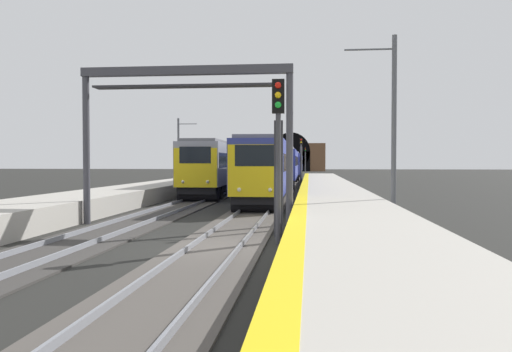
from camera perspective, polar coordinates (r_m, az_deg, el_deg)
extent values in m
plane|color=black|center=(15.26, -4.34, -8.14)|extent=(320.00, 320.00, 0.00)
cube|color=#ADA89E|center=(15.00, 11.17, -6.48)|extent=(112.00, 3.86, 0.96)
cube|color=yellow|center=(14.88, 4.70, -4.65)|extent=(112.00, 0.50, 0.01)
cube|color=#4C4742|center=(15.25, -4.34, -8.03)|extent=(160.00, 2.76, 0.06)
cube|color=gray|center=(15.38, -7.00, -7.56)|extent=(160.00, 0.07, 0.15)
cube|color=gray|center=(15.12, -1.64, -7.70)|extent=(160.00, 0.07, 0.15)
cube|color=#383533|center=(16.68, -20.09, -7.29)|extent=(160.00, 2.98, 0.06)
cube|color=gray|center=(16.98, -22.28, -6.79)|extent=(160.00, 0.07, 0.15)
cube|color=gray|center=(16.36, -17.82, -7.07)|extent=(160.00, 0.07, 0.15)
cube|color=navy|center=(34.67, 1.53, 1.16)|extent=(20.63, 2.92, 2.84)
cube|color=black|center=(34.67, 1.53, 1.54)|extent=(19.80, 2.94, 0.90)
cube|color=slate|center=(34.69, 1.53, 3.67)|extent=(20.01, 2.50, 0.20)
cube|color=black|center=(34.72, 1.52, -1.46)|extent=(20.21, 2.58, 0.47)
cylinder|color=black|center=(25.42, 0.07, -3.26)|extent=(0.86, 2.51, 0.84)
cylinder|color=black|center=(27.21, 0.43, -2.94)|extent=(0.86, 2.51, 0.84)
cylinder|color=black|center=(42.28, 2.23, -1.32)|extent=(0.86, 2.51, 0.84)
cylinder|color=black|center=(44.07, 2.36, -1.20)|extent=(0.86, 2.51, 0.84)
cube|color=yellow|center=(24.37, -0.14, 0.60)|extent=(0.14, 2.61, 2.52)
cube|color=black|center=(24.31, -0.16, 2.31)|extent=(0.06, 1.91, 1.02)
sphere|color=#F2EACC|center=(24.28, 1.60, -1.55)|extent=(0.20, 0.20, 0.20)
sphere|color=#F2EACC|center=(24.42, -1.91, -1.54)|extent=(0.20, 0.20, 0.20)
cube|color=navy|center=(55.75, 3.22, 1.33)|extent=(20.63, 2.92, 2.84)
cube|color=black|center=(55.75, 3.22, 1.69)|extent=(19.80, 2.94, 0.92)
cube|color=slate|center=(55.76, 3.22, 2.89)|extent=(20.01, 2.50, 0.20)
cube|color=black|center=(55.78, 3.22, -0.30)|extent=(20.21, 2.58, 0.47)
cylinder|color=black|center=(46.72, 2.78, -1.04)|extent=(0.86, 2.51, 0.84)
cylinder|color=black|center=(48.52, 2.88, -0.94)|extent=(0.86, 2.51, 0.84)
cylinder|color=black|center=(63.06, 3.48, -0.35)|extent=(0.86, 2.51, 0.84)
cylinder|color=black|center=(64.86, 3.53, -0.30)|extent=(0.86, 2.51, 0.84)
cube|color=navy|center=(76.85, 3.98, 1.41)|extent=(20.63, 2.92, 2.84)
cube|color=black|center=(76.85, 3.98, 1.79)|extent=(19.80, 2.94, 0.80)
cube|color=slate|center=(76.86, 3.99, 2.54)|extent=(20.01, 2.50, 0.20)
cube|color=black|center=(76.87, 3.98, 0.22)|extent=(20.21, 2.58, 0.47)
cylinder|color=black|center=(67.66, 3.78, -0.22)|extent=(0.86, 2.51, 0.84)
cylinder|color=black|center=(69.46, 3.82, -0.17)|extent=(0.86, 2.51, 0.84)
cylinder|color=black|center=(84.30, 4.11, 0.14)|extent=(0.86, 2.51, 0.84)
cylinder|color=black|center=(86.10, 4.14, 0.17)|extent=(0.86, 2.51, 0.84)
cube|color=navy|center=(97.96, 4.42, 1.45)|extent=(20.63, 2.92, 2.84)
cube|color=black|center=(97.96, 4.42, 1.59)|extent=(19.80, 2.94, 0.80)
cube|color=slate|center=(97.97, 4.42, 2.34)|extent=(20.01, 2.50, 0.20)
cube|color=black|center=(97.98, 4.42, 0.52)|extent=(20.21, 2.58, 0.47)
cylinder|color=black|center=(88.80, 4.31, 0.22)|extent=(0.86, 2.51, 0.84)
cylinder|color=black|center=(90.60, 4.33, 0.25)|extent=(0.86, 2.51, 0.84)
cylinder|color=black|center=(105.37, 4.49, 0.44)|extent=(0.86, 2.51, 0.84)
cylinder|color=black|center=(107.17, 4.51, 0.46)|extent=(0.86, 2.51, 0.84)
cube|color=gray|center=(40.67, -4.29, 1.39)|extent=(18.42, 3.32, 2.86)
cube|color=black|center=(40.67, -4.29, 1.74)|extent=(17.69, 3.33, 0.97)
cube|color=slate|center=(40.69, -4.30, 3.54)|extent=(17.86, 2.89, 0.20)
cube|color=black|center=(40.71, -4.29, -0.89)|extent=(18.04, 2.98, 0.52)
cylinder|color=black|center=(32.59, -6.48, -2.11)|extent=(1.02, 2.61, 0.94)
cylinder|color=black|center=(34.35, -5.92, -1.92)|extent=(1.02, 2.61, 0.94)
cylinder|color=black|center=(47.12, -3.10, -0.95)|extent=(1.02, 2.61, 0.94)
cylinder|color=black|center=(48.90, -2.83, -0.86)|extent=(1.02, 2.61, 0.94)
cube|color=yellow|center=(31.59, -6.82, 0.93)|extent=(0.20, 2.70, 2.43)
cube|color=black|center=(31.54, -6.84, 2.35)|extent=(0.10, 1.97, 1.03)
sphere|color=#F2EACC|center=(31.41, -5.45, -0.65)|extent=(0.20, 0.20, 0.20)
sphere|color=#F2EACC|center=(31.72, -8.20, -0.64)|extent=(0.20, 0.20, 0.20)
cube|color=gray|center=(59.46, -1.02, 1.46)|extent=(18.42, 3.32, 2.86)
cube|color=black|center=(59.46, -1.02, 1.92)|extent=(17.69, 3.33, 0.95)
cube|color=slate|center=(59.47, -1.02, 2.94)|extent=(17.86, 2.89, 0.20)
cube|color=black|center=(59.48, -1.02, -0.10)|extent=(18.04, 2.98, 0.52)
cylinder|color=black|center=(51.57, -1.85, -0.73)|extent=(1.02, 2.61, 0.94)
cylinder|color=black|center=(53.35, -1.64, -0.65)|extent=(1.02, 2.61, 0.94)
cylinder|color=black|center=(65.64, -0.51, -0.23)|extent=(1.02, 2.61, 0.94)
cylinder|color=black|center=(67.43, -0.38, -0.18)|extent=(1.02, 2.61, 0.94)
cube|color=gray|center=(78.35, 0.68, 1.50)|extent=(18.42, 3.32, 2.86)
cube|color=black|center=(78.35, 0.68, 1.87)|extent=(17.69, 3.33, 0.99)
cube|color=slate|center=(78.36, 0.68, 2.62)|extent=(17.86, 2.89, 0.20)
cube|color=black|center=(78.37, 0.68, 0.32)|extent=(18.04, 2.98, 0.52)
cylinder|color=black|center=(70.27, 0.25, -0.10)|extent=(1.02, 2.61, 0.94)
cylinder|color=black|center=(72.07, 0.35, -0.06)|extent=(1.02, 2.61, 0.94)
cylinder|color=black|center=(84.68, 0.96, 0.19)|extent=(1.02, 2.61, 0.94)
cylinder|color=black|center=(86.48, 1.03, 0.22)|extent=(1.02, 2.61, 0.94)
cube|color=black|center=(59.49, -1.02, 3.47)|extent=(1.35, 1.72, 0.90)
cylinder|color=#38383D|center=(15.80, 2.50, -0.36)|extent=(0.16, 0.16, 4.08)
cube|color=black|center=(15.92, 2.51, 8.91)|extent=(0.20, 0.38, 1.05)
cube|color=#38383D|center=(15.94, 2.53, -0.34)|extent=(0.04, 0.28, 3.67)
sphere|color=red|center=(15.83, 2.48, 10.13)|extent=(0.20, 0.20, 0.20)
sphere|color=yellow|center=(15.79, 2.48, 9.06)|extent=(0.20, 0.20, 0.20)
sphere|color=green|center=(15.76, 2.48, 7.97)|extent=(0.20, 0.20, 0.20)
cylinder|color=#4C4C54|center=(59.76, 5.08, 1.34)|extent=(0.16, 0.16, 4.60)
cube|color=black|center=(59.81, 5.08, 3.91)|extent=(0.20, 0.38, 0.75)
cube|color=#4C4C54|center=(59.90, 5.08, 1.34)|extent=(0.04, 0.28, 4.14)
sphere|color=red|center=(59.68, 5.08, 4.08)|extent=(0.20, 0.20, 0.20)
sphere|color=yellow|center=(59.67, 5.08, 3.79)|extent=(0.20, 0.20, 0.20)
cylinder|color=#4C4C54|center=(121.23, 5.55, 1.56)|extent=(0.16, 0.16, 4.94)
cube|color=black|center=(121.27, 5.55, 2.97)|extent=(0.20, 0.38, 1.05)
cube|color=#4C4C54|center=(121.37, 5.55, 1.56)|extent=(0.04, 0.28, 4.45)
sphere|color=red|center=(121.14, 5.55, 3.13)|extent=(0.20, 0.20, 0.20)
sphere|color=yellow|center=(121.14, 5.55, 2.99)|extent=(0.20, 0.20, 0.20)
sphere|color=green|center=(121.13, 5.55, 2.84)|extent=(0.20, 0.20, 0.20)
cylinder|color=#3F3F47|center=(22.20, -18.47, 2.71)|extent=(0.28, 0.28, 6.08)
cylinder|color=#3F3F47|center=(20.22, 3.79, 2.91)|extent=(0.28, 0.28, 6.08)
cube|color=#3F3F47|center=(21.13, -7.90, 11.61)|extent=(0.36, 8.69, 0.35)
cube|color=#2D2D33|center=(21.03, -7.90, 9.94)|extent=(0.70, 7.56, 0.08)
cube|color=brown|center=(138.78, 3.94, 2.11)|extent=(2.85, 18.53, 7.57)
cube|color=black|center=(137.30, 3.92, 1.64)|extent=(0.12, 10.37, 5.30)
cylinder|color=black|center=(137.32, 3.92, 2.75)|extent=(0.12, 10.37, 10.37)
cylinder|color=#595B60|center=(53.90, -8.68, 2.64)|extent=(0.22, 0.22, 7.12)
cylinder|color=#595B60|center=(53.80, -7.68, 5.80)|extent=(0.08, 1.96, 0.08)
cylinder|color=#595B60|center=(23.13, 15.20, 5.19)|extent=(0.22, 0.22, 8.10)
cylinder|color=#595B60|center=(23.46, 12.58, 13.67)|extent=(0.08, 2.16, 0.08)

